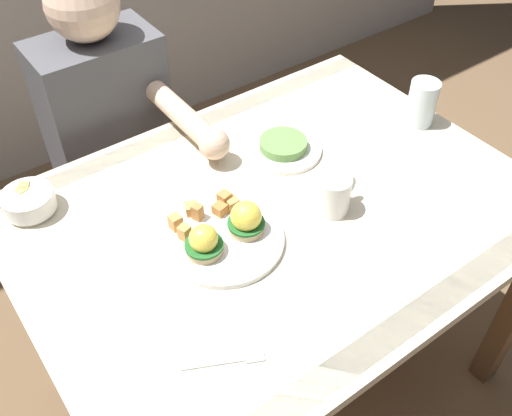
{
  "coord_description": "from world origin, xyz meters",
  "views": [
    {
      "loc": [
        -0.61,
        -0.75,
        1.69
      ],
      "look_at": [
        -0.07,
        0.0,
        0.78
      ],
      "focal_mm": 40.54,
      "sensor_mm": 36.0,
      "label": 1
    }
  ],
  "objects_px": {
    "water_glass_near": "(421,105)",
    "coffee_mug": "(334,193)",
    "dining_table": "(277,239)",
    "side_plate": "(283,147)",
    "diner_person": "(115,136)",
    "fruit_bowl": "(29,202)",
    "eggs_benedict_plate": "(224,233)",
    "fork": "(228,361)"
  },
  "relations": [
    {
      "from": "water_glass_near",
      "to": "coffee_mug",
      "type": "bearing_deg",
      "value": -164.15
    },
    {
      "from": "dining_table",
      "to": "side_plate",
      "type": "xyz_separation_m",
      "value": [
        0.14,
        0.16,
        0.12
      ]
    },
    {
      "from": "water_glass_near",
      "to": "side_plate",
      "type": "relative_size",
      "value": 0.64
    },
    {
      "from": "water_glass_near",
      "to": "diner_person",
      "type": "height_order",
      "value": "diner_person"
    },
    {
      "from": "coffee_mug",
      "to": "fruit_bowl",
      "type": "bearing_deg",
      "value": 144.48
    },
    {
      "from": "water_glass_near",
      "to": "eggs_benedict_plate",
      "type": "bearing_deg",
      "value": -175.33
    },
    {
      "from": "fork",
      "to": "diner_person",
      "type": "relative_size",
      "value": 0.13
    },
    {
      "from": "eggs_benedict_plate",
      "to": "diner_person",
      "type": "relative_size",
      "value": 0.24
    },
    {
      "from": "dining_table",
      "to": "water_glass_near",
      "type": "relative_size",
      "value": 9.43
    },
    {
      "from": "fork",
      "to": "side_plate",
      "type": "height_order",
      "value": "side_plate"
    },
    {
      "from": "dining_table",
      "to": "diner_person",
      "type": "xyz_separation_m",
      "value": [
        -0.14,
        0.6,
        0.02
      ]
    },
    {
      "from": "side_plate",
      "to": "water_glass_near",
      "type": "bearing_deg",
      "value": -17.26
    },
    {
      "from": "dining_table",
      "to": "coffee_mug",
      "type": "relative_size",
      "value": 10.78
    },
    {
      "from": "dining_table",
      "to": "fruit_bowl",
      "type": "relative_size",
      "value": 10.0
    },
    {
      "from": "fruit_bowl",
      "to": "coffee_mug",
      "type": "height_order",
      "value": "coffee_mug"
    },
    {
      "from": "fruit_bowl",
      "to": "fork",
      "type": "height_order",
      "value": "fruit_bowl"
    },
    {
      "from": "coffee_mug",
      "to": "water_glass_near",
      "type": "distance_m",
      "value": 0.44
    },
    {
      "from": "eggs_benedict_plate",
      "to": "fruit_bowl",
      "type": "height_order",
      "value": "eggs_benedict_plate"
    },
    {
      "from": "fork",
      "to": "side_plate",
      "type": "distance_m",
      "value": 0.63
    },
    {
      "from": "eggs_benedict_plate",
      "to": "diner_person",
      "type": "height_order",
      "value": "diner_person"
    },
    {
      "from": "dining_table",
      "to": "fruit_bowl",
      "type": "bearing_deg",
      "value": 144.59
    },
    {
      "from": "dining_table",
      "to": "eggs_benedict_plate",
      "type": "relative_size",
      "value": 4.44
    },
    {
      "from": "fruit_bowl",
      "to": "water_glass_near",
      "type": "distance_m",
      "value": 1.04
    },
    {
      "from": "fruit_bowl",
      "to": "fork",
      "type": "distance_m",
      "value": 0.62
    },
    {
      "from": "water_glass_near",
      "to": "diner_person",
      "type": "distance_m",
      "value": 0.88
    },
    {
      "from": "fork",
      "to": "water_glass_near",
      "type": "bearing_deg",
      "value": 20.22
    },
    {
      "from": "water_glass_near",
      "to": "side_plate",
      "type": "height_order",
      "value": "water_glass_near"
    },
    {
      "from": "side_plate",
      "to": "diner_person",
      "type": "xyz_separation_m",
      "value": [
        -0.29,
        0.44,
        -0.1
      ]
    },
    {
      "from": "fruit_bowl",
      "to": "diner_person",
      "type": "xyz_separation_m",
      "value": [
        0.33,
        0.27,
        -0.12
      ]
    },
    {
      "from": "fruit_bowl",
      "to": "water_glass_near",
      "type": "height_order",
      "value": "water_glass_near"
    },
    {
      "from": "dining_table",
      "to": "water_glass_near",
      "type": "height_order",
      "value": "water_glass_near"
    },
    {
      "from": "fork",
      "to": "diner_person",
      "type": "distance_m",
      "value": 0.89
    },
    {
      "from": "side_plate",
      "to": "diner_person",
      "type": "height_order",
      "value": "diner_person"
    },
    {
      "from": "eggs_benedict_plate",
      "to": "side_plate",
      "type": "xyz_separation_m",
      "value": [
        0.3,
        0.17,
        -0.01
      ]
    },
    {
      "from": "fork",
      "to": "eggs_benedict_plate",
      "type": "bearing_deg",
      "value": 57.7
    },
    {
      "from": "coffee_mug",
      "to": "side_plate",
      "type": "bearing_deg",
      "value": 80.46
    },
    {
      "from": "fork",
      "to": "side_plate",
      "type": "xyz_separation_m",
      "value": [
        0.46,
        0.43,
        0.01
      ]
    },
    {
      "from": "eggs_benedict_plate",
      "to": "fork",
      "type": "xyz_separation_m",
      "value": [
        -0.16,
        -0.26,
        -0.02
      ]
    },
    {
      "from": "fork",
      "to": "water_glass_near",
      "type": "distance_m",
      "value": 0.9
    },
    {
      "from": "water_glass_near",
      "to": "fork",
      "type": "bearing_deg",
      "value": -159.78
    },
    {
      "from": "eggs_benedict_plate",
      "to": "diner_person",
      "type": "xyz_separation_m",
      "value": [
        0.02,
        0.61,
        -0.11
      ]
    },
    {
      "from": "fruit_bowl",
      "to": "diner_person",
      "type": "distance_m",
      "value": 0.44
    }
  ]
}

